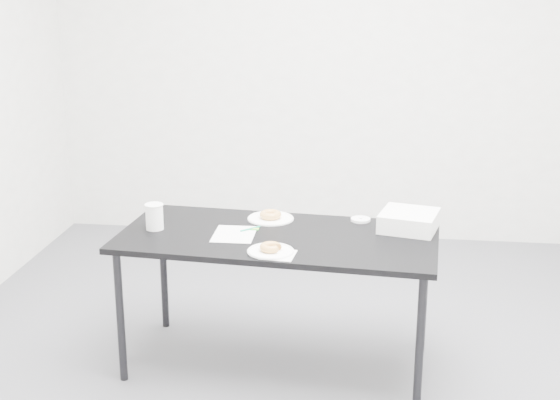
# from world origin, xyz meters

# --- Properties ---
(floor) EXTENTS (4.00, 4.00, 0.00)m
(floor) POSITION_xyz_m (0.00, 0.00, 0.00)
(floor) COLOR #4F4F54
(floor) RESTS_ON ground
(wall_back) EXTENTS (4.00, 0.02, 2.70)m
(wall_back) POSITION_xyz_m (0.00, 2.00, 1.35)
(wall_back) COLOR white
(wall_back) RESTS_ON floor
(table) EXTENTS (1.57, 0.83, 0.69)m
(table) POSITION_xyz_m (-0.13, -0.03, 0.64)
(table) COLOR black
(table) RESTS_ON floor
(scorecard) EXTENTS (0.20, 0.25, 0.00)m
(scorecard) POSITION_xyz_m (-0.33, -0.04, 0.69)
(scorecard) COLOR white
(scorecard) RESTS_ON table
(logo_patch) EXTENTS (0.04, 0.04, 0.00)m
(logo_patch) POSITION_xyz_m (-0.25, 0.04, 0.70)
(logo_patch) COLOR green
(logo_patch) RESTS_ON scorecard
(pen) EXTENTS (0.09, 0.09, 0.01)m
(pen) POSITION_xyz_m (-0.27, 0.03, 0.70)
(pen) COLOR #0C8E68
(pen) RESTS_ON scorecard
(napkin) EXTENTS (0.16, 0.16, 0.00)m
(napkin) POSITION_xyz_m (-0.09, -0.30, 0.69)
(napkin) COLOR white
(napkin) RESTS_ON table
(plate_near) EXTENTS (0.21, 0.21, 0.01)m
(plate_near) POSITION_xyz_m (-0.13, -0.27, 0.70)
(plate_near) COLOR white
(plate_near) RESTS_ON napkin
(donut_near) EXTENTS (0.12, 0.12, 0.03)m
(donut_near) POSITION_xyz_m (-0.13, -0.27, 0.72)
(donut_near) COLOR #C9863F
(donut_near) RESTS_ON plate_near
(plate_far) EXTENTS (0.24, 0.24, 0.01)m
(plate_far) POSITION_xyz_m (-0.19, 0.21, 0.70)
(plate_far) COLOR white
(plate_far) RESTS_ON table
(donut_far) EXTENTS (0.12, 0.12, 0.04)m
(donut_far) POSITION_xyz_m (-0.19, 0.21, 0.72)
(donut_far) COLOR #C9863F
(donut_far) RESTS_ON plate_far
(coffee_cup) EXTENTS (0.09, 0.09, 0.13)m
(coffee_cup) POSITION_xyz_m (-0.73, -0.02, 0.76)
(coffee_cup) COLOR white
(coffee_cup) RESTS_ON table
(cup_lid) EXTENTS (0.10, 0.10, 0.01)m
(cup_lid) POSITION_xyz_m (0.26, 0.24, 0.70)
(cup_lid) COLOR white
(cup_lid) RESTS_ON table
(bakery_box) EXTENTS (0.32, 0.32, 0.09)m
(bakery_box) POSITION_xyz_m (0.50, 0.14, 0.74)
(bakery_box) COLOR white
(bakery_box) RESTS_ON table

